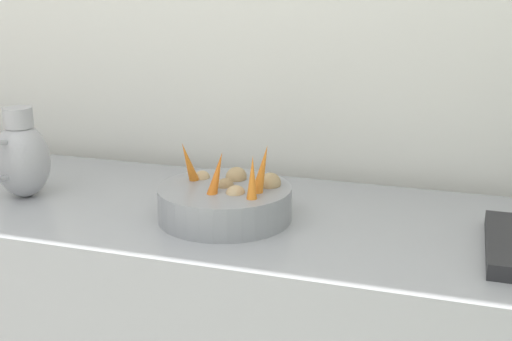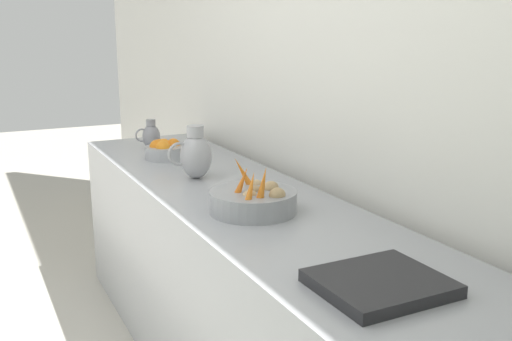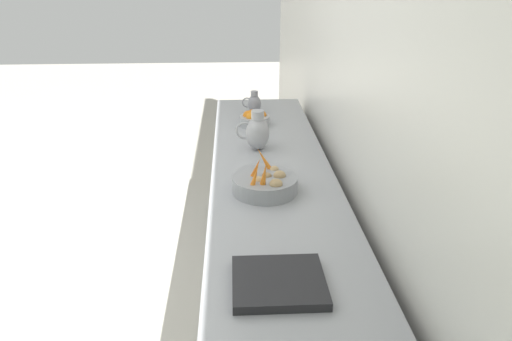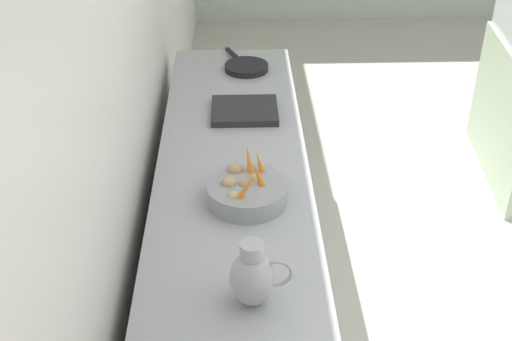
# 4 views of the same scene
# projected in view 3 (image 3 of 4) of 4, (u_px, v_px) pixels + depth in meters

# --- Properties ---
(ground_plane) EXTENTS (15.74, 15.74, 0.00)m
(ground_plane) POSITION_uv_depth(u_px,v_px,m) (31.00, 316.00, 2.90)
(ground_plane) COLOR #B7B2A5
(tile_wall_left) EXTENTS (0.10, 8.77, 3.00)m
(tile_wall_left) POSITION_uv_depth(u_px,v_px,m) (406.00, 104.00, 1.82)
(tile_wall_left) COLOR white
(tile_wall_left) RESTS_ON ground_plane
(prep_counter) EXTENTS (0.69, 3.40, 0.91)m
(prep_counter) POSITION_uv_depth(u_px,v_px,m) (274.00, 257.00, 2.68)
(prep_counter) COLOR #9EA0A5
(prep_counter) RESTS_ON ground_plane
(vegetable_colander) EXTENTS (0.34, 0.34, 0.21)m
(vegetable_colander) POSITION_uv_depth(u_px,v_px,m) (265.00, 183.00, 2.41)
(vegetable_colander) COLOR gray
(vegetable_colander) RESTS_ON prep_counter
(orange_bowl) EXTENTS (0.22, 0.22, 0.11)m
(orange_bowl) POSITION_uv_depth(u_px,v_px,m) (254.00, 119.00, 3.39)
(orange_bowl) COLOR #9EA0A5
(orange_bowl) RESTS_ON prep_counter
(metal_pitcher_tall) EXTENTS (0.21, 0.15, 0.25)m
(metal_pitcher_tall) POSITION_uv_depth(u_px,v_px,m) (257.00, 132.00, 2.93)
(metal_pitcher_tall) COLOR #A3A3A8
(metal_pitcher_tall) RESTS_ON prep_counter
(metal_pitcher_short) EXTENTS (0.15, 0.10, 0.18)m
(metal_pitcher_short) POSITION_uv_depth(u_px,v_px,m) (254.00, 103.00, 3.65)
(metal_pitcher_short) COLOR gray
(metal_pitcher_short) RESTS_ON prep_counter
(counter_sink_basin) EXTENTS (0.34, 0.30, 0.04)m
(counter_sink_basin) POSITION_uv_depth(u_px,v_px,m) (279.00, 282.00, 1.72)
(counter_sink_basin) COLOR #232326
(counter_sink_basin) RESTS_ON prep_counter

